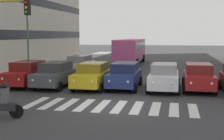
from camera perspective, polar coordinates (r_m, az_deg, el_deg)
The scene contains 12 objects.
ground_plane at distance 15.44m, azimuth -0.31°, elevation -6.80°, with size 180.00×180.00×0.00m, color #38383A.
crosswalk_markings at distance 15.43m, azimuth -0.31°, elevation -6.78°, with size 8.55×2.80×0.01m.
car_1 at distance 20.43m, azimuth 15.90°, elevation -1.21°, with size 2.02×4.44×1.72m.
car_2 at distance 19.93m, azimuth 9.71°, elevation -1.24°, with size 2.02×4.44×1.72m.
car_3 at distance 20.39m, azimuth 2.37°, elevation -0.97°, with size 2.02×4.44×1.72m.
car_4 at distance 20.38m, azimuth -3.64°, elevation -0.99°, with size 2.02×4.44×1.72m.
car_5 at distance 21.17m, azimuth -10.58°, elevation -0.80°, with size 2.02×4.44×1.72m.
car_6 at distance 22.14m, azimuth -15.58°, elevation -0.61°, with size 2.02×4.44×1.72m.
car_row2_0 at distance 27.41m, azimuth -6.14°, elevation 0.95°, with size 2.02×4.44×1.72m.
bus_behind_traffic at distance 37.15m, azimuth 3.47°, elevation 3.97°, with size 2.78×10.50×3.00m.
motorcycle_with_rider at distance 13.90m, azimuth -19.59°, elevation -5.96°, with size 1.67×0.53×1.57m.
street_lamp_right at distance 27.27m, azimuth -14.92°, elevation 8.63°, with size 2.38×0.28×7.48m.
Camera 1 is at (-3.16, 14.68, 3.59)m, focal length 48.83 mm.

